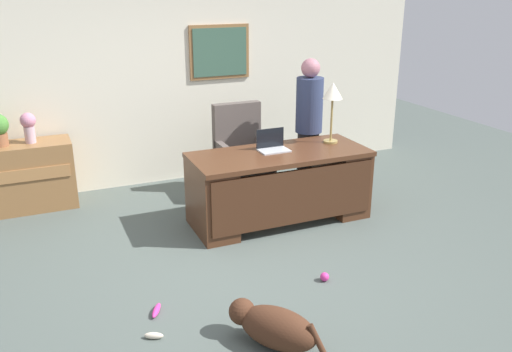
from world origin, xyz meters
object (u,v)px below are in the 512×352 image
object	(u,v)px
laptop	(272,145)
dog_toy_ball	(325,277)
dog_lying	(274,326)
credenza	(4,179)
dog_toy_bone	(156,310)
desk_lamp	(333,95)
desk	(280,184)
person_standing	(309,127)
dog_toy_plush	(154,336)
vase_with_flowers	(29,125)
armchair	(242,156)

from	to	relation	value
laptop	dog_toy_ball	xyz separation A→B (m)	(-0.16, -1.46, -0.80)
dog_lying	laptop	distance (m)	2.39
credenza	dog_toy_bone	xyz separation A→B (m)	(1.08, -2.69, -0.37)
desk_lamp	desk	bearing A→B (deg)	-168.54
person_standing	dog_toy_plush	distance (m)	3.34
vase_with_flowers	dog_toy_plush	distance (m)	3.23
armchair	vase_with_flowers	size ratio (longest dim) A/B	3.23
person_standing	desk_lamp	world-z (taller)	person_standing
credenza	laptop	xyz separation A→B (m)	(2.73, -1.34, 0.45)
desk_lamp	dog_toy_bone	world-z (taller)	desk_lamp
credenza	laptop	world-z (taller)	laptop
desk	dog_toy_ball	bearing A→B (deg)	-98.53
vase_with_flowers	dog_toy_bone	distance (m)	2.96
desk_lamp	dog_toy_bone	bearing A→B (deg)	-150.16
dog_lying	dog_toy_ball	world-z (taller)	dog_lying
credenza	dog_lying	world-z (taller)	credenza
person_standing	desk	bearing A→B (deg)	-137.72
desk	credenza	size ratio (longest dim) A/B	1.26
desk	armchair	distance (m)	0.93
desk	vase_with_flowers	world-z (taller)	vase_with_flowers
desk_lamp	vase_with_flowers	xyz separation A→B (m)	(-3.11, 1.34, -0.34)
laptop	vase_with_flowers	world-z (taller)	vase_with_flowers
credenza	vase_with_flowers	bearing A→B (deg)	0.23
dog_lying	laptop	xyz separation A→B (m)	(0.95, 2.08, 0.68)
dog_lying	person_standing	bearing A→B (deg)	57.10
armchair	vase_with_flowers	xyz separation A→B (m)	(-2.35, 0.55, 0.49)
dog_toy_ball	dog_toy_bone	xyz separation A→B (m)	(-1.48, 0.10, -0.01)
person_standing	dog_toy_ball	bearing A→B (deg)	-113.98
dog_toy_plush	desk_lamp	bearing A→B (deg)	34.20
desk_lamp	person_standing	bearing A→B (deg)	94.36
dog_toy_ball	dog_toy_plush	distance (m)	1.59
desk	armchair	size ratio (longest dim) A/B	1.72
dog_toy_bone	desk	bearing A→B (deg)	35.95
dog_lying	dog_toy_ball	size ratio (longest dim) A/B	8.45
credenza	desk_lamp	xyz separation A→B (m)	(3.45, -1.33, 0.94)
credenza	vase_with_flowers	world-z (taller)	vase_with_flowers
armchair	laptop	world-z (taller)	armchair
credenza	laptop	bearing A→B (deg)	-26.17
vase_with_flowers	armchair	bearing A→B (deg)	-13.25
desk	person_standing	xyz separation A→B (m)	(0.65, 0.59, 0.43)
credenza	dog_toy_plush	bearing A→B (deg)	-71.82
dog_lying	dog_toy_plush	bearing A→B (deg)	152.37
dog_toy_plush	desk	bearing A→B (deg)	40.84
vase_with_flowers	dog_toy_bone	xyz separation A→B (m)	(0.74, -2.70, -0.96)
vase_with_flowers	dog_toy_plush	world-z (taller)	vase_with_flowers
vase_with_flowers	person_standing	bearing A→B (deg)	-15.97
credenza	dog_toy_plush	size ratio (longest dim) A/B	10.50
person_standing	vase_with_flowers	world-z (taller)	person_standing
dog_lying	dog_toy_bone	world-z (taller)	dog_lying
dog_toy_ball	dog_toy_plush	world-z (taller)	dog_toy_ball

